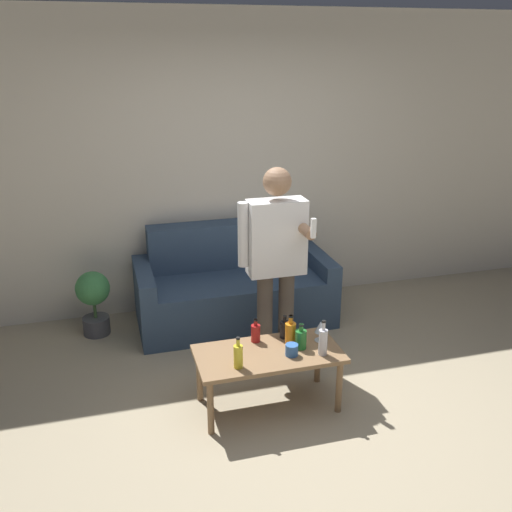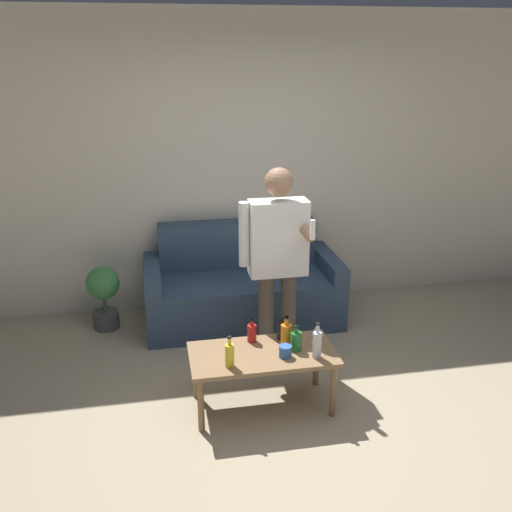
{
  "view_description": "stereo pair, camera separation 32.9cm",
  "coord_description": "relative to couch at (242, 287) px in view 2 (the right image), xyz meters",
  "views": [
    {
      "loc": [
        -1.21,
        -2.86,
        2.38
      ],
      "look_at": [
        -0.17,
        0.85,
        0.95
      ],
      "focal_mm": 40.0,
      "sensor_mm": 36.0,
      "label": 1
    },
    {
      "loc": [
        -0.89,
        -2.94,
        2.38
      ],
      "look_at": [
        -0.17,
        0.85,
        0.95
      ],
      "focal_mm": 40.0,
      "sensor_mm": 36.0,
      "label": 2
    }
  ],
  "objects": [
    {
      "name": "potted_plant",
      "position": [
        -1.23,
        0.04,
        0.03
      ],
      "size": [
        0.29,
        0.29,
        0.58
      ],
      "color": "#4C4C51",
      "rests_on": "ground_plane"
    },
    {
      "name": "coffee_table",
      "position": [
        -0.09,
        -1.39,
        0.07
      ],
      "size": [
        0.99,
        0.49,
        0.43
      ],
      "color": "#8E6B47",
      "rests_on": "ground_plane"
    },
    {
      "name": "cup_on_table",
      "position": [
        0.05,
        -1.47,
        0.16
      ],
      "size": [
        0.09,
        0.09,
        0.08
      ],
      "color": "#3366B2",
      "rests_on": "coffee_table"
    },
    {
      "name": "bottle_dark",
      "position": [
        0.08,
        -1.22,
        0.18
      ],
      "size": [
        0.07,
        0.07,
        0.17
      ],
      "color": "black",
      "rests_on": "coffee_table"
    },
    {
      "name": "bottle_orange",
      "position": [
        0.09,
        -1.32,
        0.2
      ],
      "size": [
        0.08,
        0.08,
        0.22
      ],
      "color": "orange",
      "rests_on": "coffee_table"
    },
    {
      "name": "ground_plane",
      "position": [
        0.13,
        -1.78,
        -0.31
      ],
      "size": [
        16.0,
        16.0,
        0.0
      ],
      "primitive_type": "plane",
      "color": "tan"
    },
    {
      "name": "bottle_red",
      "position": [
        0.25,
        -1.52,
        0.22
      ],
      "size": [
        0.06,
        0.06,
        0.25
      ],
      "color": "silver",
      "rests_on": "coffee_table"
    },
    {
      "name": "couch",
      "position": [
        0.0,
        0.0,
        0.0
      ],
      "size": [
        1.73,
        0.81,
        0.86
      ],
      "color": "#334760",
      "rests_on": "ground_plane"
    },
    {
      "name": "wine_glass_near",
      "position": [
        0.31,
        -1.33,
        0.22
      ],
      "size": [
        0.08,
        0.08,
        0.15
      ],
      "color": "silver",
      "rests_on": "coffee_table"
    },
    {
      "name": "bottle_yellow",
      "position": [
        -0.13,
        -1.22,
        0.19
      ],
      "size": [
        0.07,
        0.07,
        0.17
      ],
      "color": "#B21E1E",
      "rests_on": "coffee_table"
    },
    {
      "name": "bottle_clear",
      "position": [
        -0.33,
        -1.53,
        0.2
      ],
      "size": [
        0.06,
        0.06,
        0.22
      ],
      "color": "yellow",
      "rests_on": "coffee_table"
    },
    {
      "name": "bottle_green",
      "position": [
        0.14,
        -1.4,
        0.19
      ],
      "size": [
        0.08,
        0.08,
        0.18
      ],
      "color": "#23752D",
      "rests_on": "coffee_table"
    },
    {
      "name": "wall_back",
      "position": [
        0.13,
        0.43,
        1.04
      ],
      "size": [
        8.0,
        0.06,
        2.7
      ],
      "color": "beige",
      "rests_on": "ground_plane"
    },
    {
      "name": "person_standing_front",
      "position": [
        0.14,
        -0.83,
        0.61
      ],
      "size": [
        0.51,
        0.41,
        1.57
      ],
      "color": "brown",
      "rests_on": "ground_plane"
    }
  ]
}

